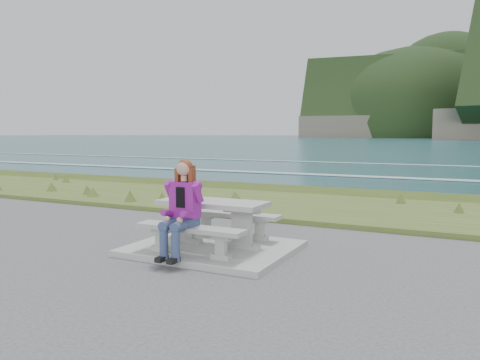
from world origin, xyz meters
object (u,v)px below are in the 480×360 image
(picnic_table, at_px, (213,211))
(bench_seaward, at_px, (232,218))
(bench_landward, at_px, (190,233))
(seated_woman, at_px, (180,221))

(picnic_table, height_order, bench_seaward, picnic_table)
(bench_landward, distance_m, seated_woman, 0.25)
(picnic_table, relative_size, bench_landward, 1.00)
(seated_woman, bearing_deg, picnic_table, 83.12)
(bench_seaward, distance_m, seated_woman, 1.55)
(picnic_table, distance_m, seated_woman, 0.85)
(picnic_table, distance_m, bench_landward, 0.74)
(seated_woman, bearing_deg, bench_landward, 56.68)
(bench_landward, relative_size, seated_woman, 1.23)
(bench_seaward, xyz_separation_m, seated_woman, (-0.09, -1.54, 0.19))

